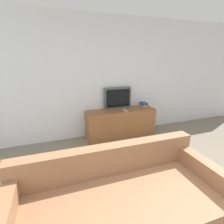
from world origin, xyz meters
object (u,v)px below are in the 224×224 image
object	(u,v)px
couch	(120,207)
remote_on_stand	(125,110)
tv_stand	(121,123)
book_stack	(143,105)
television	(118,98)

from	to	relation	value
couch	remote_on_stand	bearing A→B (deg)	65.87
couch	remote_on_stand	world-z (taller)	couch
tv_stand	book_stack	bearing A→B (deg)	4.41
tv_stand	remote_on_stand	world-z (taller)	remote_on_stand
couch	remote_on_stand	xyz separation A→B (m)	(0.96, 2.05, 0.36)
book_stack	remote_on_stand	xyz separation A→B (m)	(-0.54, -0.14, -0.04)
tv_stand	television	xyz separation A→B (m)	(-0.01, 0.18, 0.55)
book_stack	tv_stand	bearing A→B (deg)	-175.59
remote_on_stand	television	bearing A→B (deg)	104.97
book_stack	television	bearing A→B (deg)	167.98
tv_stand	book_stack	size ratio (longest dim) A/B	7.16
book_stack	remote_on_stand	world-z (taller)	book_stack
tv_stand	couch	size ratio (longest dim) A/B	0.72
television	couch	world-z (taller)	television
television	book_stack	size ratio (longest dim) A/B	2.92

